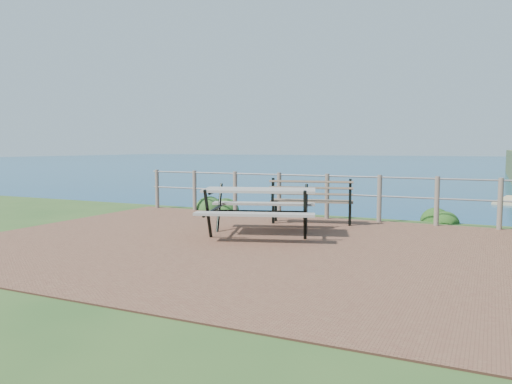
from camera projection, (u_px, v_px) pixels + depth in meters
ground at (265, 246)px, 8.07m from camera, size 10.00×7.00×0.12m
ocean at (483, 151)px, 188.07m from camera, size 1200.00×1200.00×0.00m
safety_railing at (327, 194)px, 11.03m from camera, size 9.40×0.10×1.00m
picnic_table at (259, 207)px, 8.94m from camera, size 2.15×1.65×0.84m
park_bench at (312, 194)px, 10.34m from camera, size 1.75×0.82×0.96m
shrub_lip_west at (218, 210)px, 12.80m from camera, size 0.81×0.81×0.56m
shrub_lip_east at (436, 221)px, 10.84m from camera, size 0.69×0.69×0.40m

